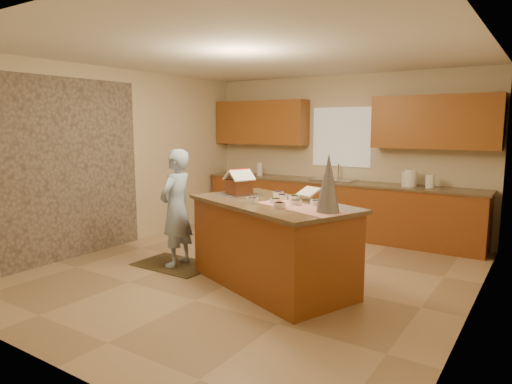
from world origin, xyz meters
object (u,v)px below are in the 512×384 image
Objects in this scene: tinsel_tree at (328,183)px; gingerbread_house at (239,184)px; boy at (176,208)px; island_base at (272,246)px.

gingerbread_house is at bearing 163.30° from tinsel_tree.
tinsel_tree is 2.30m from boy.
boy is 3.97× the size of gingerbread_house.
boy reaches higher than island_base.
boy is 0.95m from gingerbread_house.
tinsel_tree reaches higher than gingerbread_house.
boy is at bearing -165.27° from gingerbread_house.
gingerbread_house is (0.85, 0.22, 0.35)m from boy.
gingerbread_house is at bearing 96.61° from boy.
island_base is at bearing 162.67° from tinsel_tree.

